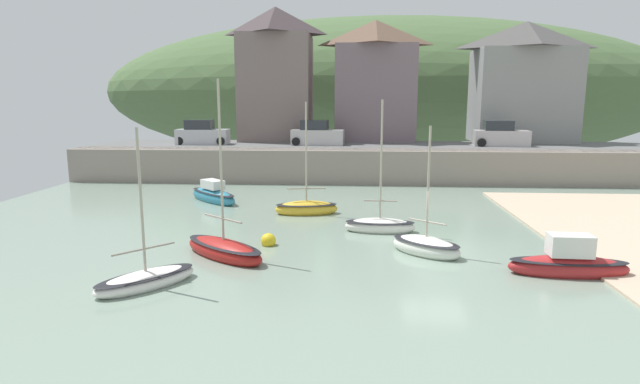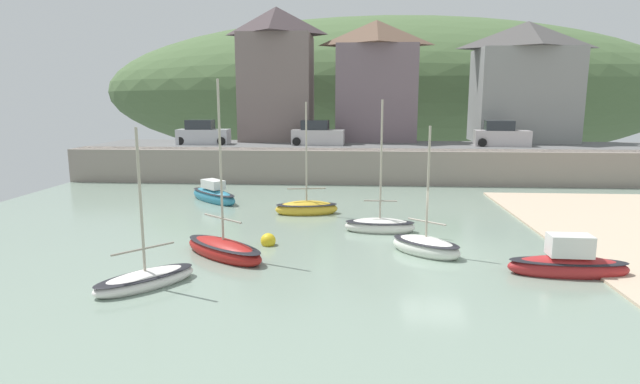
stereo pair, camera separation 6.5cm
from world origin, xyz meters
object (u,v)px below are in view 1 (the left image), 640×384
(waterfront_building_right, at_px, (524,82))
(sailboat_far_left, at_px, (426,246))
(waterfront_building_centre, at_px, (375,80))
(mooring_buoy, at_px, (268,241))
(parked_car_end_of_row, at_px, (501,136))
(rowboat_small_beached, at_px, (380,225))
(fishing_boat_green, at_px, (213,195))
(dinghy_open_wooden, at_px, (306,208))
(waterfront_building_left, at_px, (276,74))
(motorboat_with_cabin, at_px, (146,279))
(parked_car_near_slipway, at_px, (202,134))
(parked_car_by_wall, at_px, (317,135))
(sailboat_nearest_shore, at_px, (568,264))
(sailboat_white_hull, at_px, (224,249))

(waterfront_building_right, relative_size, sailboat_far_left, 1.92)
(waterfront_building_centre, distance_m, mooring_buoy, 26.28)
(parked_car_end_of_row, bearing_deg, rowboat_small_beached, -113.91)
(fishing_boat_green, relative_size, parked_car_end_of_row, 0.92)
(dinghy_open_wooden, bearing_deg, waterfront_building_right, 39.16)
(rowboat_small_beached, bearing_deg, waterfront_building_left, 111.90)
(motorboat_with_cabin, bearing_deg, dinghy_open_wooden, 20.89)
(parked_car_near_slipway, distance_m, parked_car_by_wall, 9.25)
(sailboat_nearest_shore, height_order, parked_car_end_of_row, parked_car_end_of_row)
(waterfront_building_right, relative_size, dinghy_open_wooden, 1.64)
(sailboat_nearest_shore, bearing_deg, parked_car_near_slipway, 131.99)
(mooring_buoy, bearing_deg, sailboat_nearest_shore, -15.02)
(waterfront_building_left, relative_size, waterfront_building_right, 1.14)
(rowboat_small_beached, distance_m, parked_car_end_of_row, 20.53)
(motorboat_with_cabin, bearing_deg, waterfront_building_centre, 25.92)
(waterfront_building_centre, relative_size, waterfront_building_right, 1.02)
(fishing_boat_green, bearing_deg, rowboat_small_beached, 10.06)
(fishing_boat_green, xyz_separation_m, sailboat_white_hull, (3.35, -10.64, -0.07))
(parked_car_by_wall, relative_size, parked_car_end_of_row, 0.98)
(waterfront_building_left, distance_m, fishing_boat_green, 17.63)
(waterfront_building_left, bearing_deg, dinghy_open_wooden, -76.99)
(fishing_boat_green, distance_m, motorboat_with_cabin, 14.00)
(dinghy_open_wooden, xyz_separation_m, parked_car_near_slipway, (-9.71, 14.19, 2.90))
(parked_car_by_wall, height_order, parked_car_end_of_row, same)
(waterfront_building_right, bearing_deg, dinghy_open_wooden, -131.73)
(motorboat_with_cabin, distance_m, rowboat_small_beached, 10.86)
(sailboat_far_left, bearing_deg, parked_car_end_of_row, 106.49)
(fishing_boat_green, height_order, dinghy_open_wooden, dinghy_open_wooden)
(rowboat_small_beached, xyz_separation_m, parked_car_near_slipway, (-13.39, 17.64, 2.91))
(rowboat_small_beached, bearing_deg, parked_car_near_slipway, 129.24)
(sailboat_far_left, bearing_deg, fishing_boat_green, 177.37)
(motorboat_with_cabin, distance_m, sailboat_nearest_shore, 14.15)
(waterfront_building_left, relative_size, mooring_buoy, 18.00)
(sailboat_far_left, height_order, mooring_buoy, sailboat_far_left)
(waterfront_building_right, bearing_deg, motorboat_with_cabin, -125.09)
(waterfront_building_right, height_order, motorboat_with_cabin, waterfront_building_right)
(fishing_boat_green, height_order, sailboat_white_hull, sailboat_white_hull)
(fishing_boat_green, bearing_deg, parked_car_end_of_row, 73.90)
(waterfront_building_left, bearing_deg, fishing_boat_green, -95.39)
(parked_car_by_wall, bearing_deg, sailboat_nearest_shore, -63.23)
(parked_car_by_wall, xyz_separation_m, parked_car_end_of_row, (14.23, 0.00, 0.00))
(waterfront_building_right, distance_m, rowboat_small_beached, 26.65)
(motorboat_with_cabin, relative_size, parked_car_near_slipway, 1.27)
(dinghy_open_wooden, bearing_deg, sailboat_far_left, -61.00)
(waterfront_building_left, height_order, fishing_boat_green, waterfront_building_left)
(sailboat_far_left, height_order, parked_car_by_wall, sailboat_far_left)
(waterfront_building_centre, bearing_deg, waterfront_building_right, 0.00)
(sailboat_white_hull, relative_size, sailboat_far_left, 1.33)
(fishing_boat_green, xyz_separation_m, parked_car_end_of_row, (19.58, 11.25, 2.83))
(parked_car_by_wall, bearing_deg, motorboat_with_cabin, -95.64)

